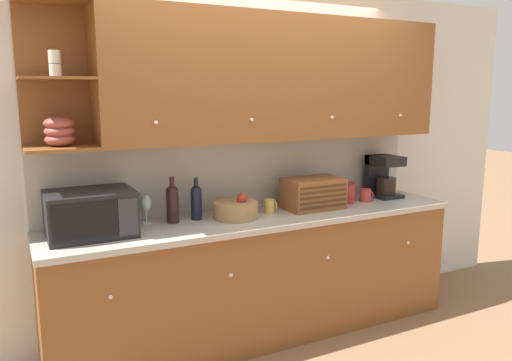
% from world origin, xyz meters
% --- Properties ---
extents(ground_plane, '(24.00, 24.00, 0.00)m').
position_xyz_m(ground_plane, '(0.00, 0.00, 0.00)').
color(ground_plane, '#896647').
extents(wall_back, '(5.47, 0.06, 2.60)m').
position_xyz_m(wall_back, '(0.00, 0.03, 1.30)').
color(wall_back, silver).
rests_on(wall_back, ground_plane).
extents(counter_unit, '(3.09, 0.62, 0.93)m').
position_xyz_m(counter_unit, '(-0.00, -0.29, 0.46)').
color(counter_unit, brown).
rests_on(counter_unit, ground_plane).
extents(backsplash_panel, '(3.07, 0.01, 0.54)m').
position_xyz_m(backsplash_panel, '(0.00, -0.01, 1.20)').
color(backsplash_panel, '#B7B2A8').
rests_on(backsplash_panel, counter_unit).
extents(upper_cabinets, '(3.07, 0.39, 0.89)m').
position_xyz_m(upper_cabinets, '(0.17, -0.19, 1.91)').
color(upper_cabinets, brown).
rests_on(upper_cabinets, backsplash_panel).
extents(microwave, '(0.52, 0.40, 0.28)m').
position_xyz_m(microwave, '(-1.19, -0.26, 1.07)').
color(microwave, black).
rests_on(microwave, counter_unit).
extents(wine_glass, '(0.07, 0.07, 0.20)m').
position_xyz_m(wine_glass, '(-0.80, -0.12, 1.06)').
color(wine_glass, silver).
rests_on(wine_glass, counter_unit).
extents(second_wine_bottle, '(0.09, 0.09, 0.32)m').
position_xyz_m(second_wine_bottle, '(-0.64, -0.20, 1.07)').
color(second_wine_bottle, black).
rests_on(second_wine_bottle, counter_unit).
extents(wine_bottle, '(0.08, 0.08, 0.30)m').
position_xyz_m(wine_bottle, '(-0.46, -0.19, 1.06)').
color(wine_bottle, black).
rests_on(wine_bottle, counter_unit).
extents(fruit_basket, '(0.32, 0.32, 0.18)m').
position_xyz_m(fruit_basket, '(-0.20, -0.29, 0.99)').
color(fruit_basket, '#A87F4C').
rests_on(fruit_basket, counter_unit).
extents(mug_blue_second, '(0.09, 0.08, 0.10)m').
position_xyz_m(mug_blue_second, '(0.09, -0.26, 0.98)').
color(mug_blue_second, gold).
rests_on(mug_blue_second, counter_unit).
extents(bread_box, '(0.44, 0.29, 0.24)m').
position_xyz_m(bread_box, '(0.45, -0.28, 1.05)').
color(bread_box, brown).
rests_on(bread_box, counter_unit).
extents(storage_canister, '(0.12, 0.12, 0.17)m').
position_xyz_m(storage_canister, '(0.81, -0.25, 1.01)').
color(storage_canister, '#B22D28').
rests_on(storage_canister, counter_unit).
extents(mug, '(0.11, 0.09, 0.10)m').
position_xyz_m(mug, '(0.98, -0.26, 0.98)').
color(mug, '#B73D38').
rests_on(mug, counter_unit).
extents(coffee_maker, '(0.22, 0.27, 0.35)m').
position_xyz_m(coffee_maker, '(1.23, -0.17, 1.11)').
color(coffee_maker, black).
rests_on(coffee_maker, counter_unit).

